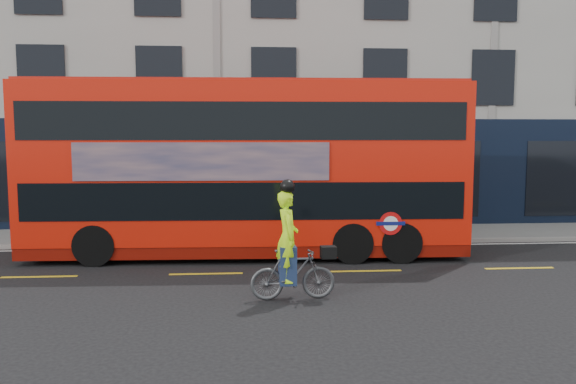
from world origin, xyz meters
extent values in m
plane|color=black|center=(0.00, 0.00, 0.00)|extent=(120.00, 120.00, 0.00)
cube|color=slate|center=(0.00, 6.50, 0.06)|extent=(60.00, 3.00, 0.12)
cube|color=gray|center=(0.00, 5.00, 0.07)|extent=(60.00, 0.12, 0.13)
cube|color=#A8A69E|center=(0.00, 13.00, 7.50)|extent=(50.00, 10.00, 15.00)
cube|color=black|center=(0.00, 7.98, 2.00)|extent=(50.00, 0.08, 4.00)
cube|color=silver|center=(0.00, 4.70, 0.00)|extent=(58.00, 0.10, 0.01)
cube|color=red|center=(1.01, 3.70, 2.65)|extent=(12.11, 3.08, 4.32)
cube|color=#690B04|center=(1.01, 3.70, 0.33)|extent=(12.11, 3.03, 0.33)
cube|color=black|center=(1.01, 3.70, 1.70)|extent=(11.63, 3.11, 0.98)
cube|color=black|center=(1.01, 3.70, 3.77)|extent=(11.63, 3.11, 0.98)
cube|color=#AE180B|center=(1.01, 3.70, 4.83)|extent=(11.86, 2.97, 0.09)
cube|color=black|center=(7.04, 3.53, 1.70)|extent=(0.11, 2.46, 0.98)
cube|color=black|center=(7.04, 3.53, 3.77)|extent=(0.11, 2.46, 0.98)
cube|color=black|center=(-5.03, 3.88, 1.70)|extent=(0.11, 2.46, 0.98)
cube|color=#9F716E|center=(-0.13, 2.34, 2.73)|extent=(6.56, 0.23, 0.98)
cylinder|color=red|center=(4.80, 2.20, 1.09)|extent=(0.61, 0.04, 0.61)
cylinder|color=white|center=(4.80, 2.19, 1.09)|extent=(0.39, 0.03, 0.39)
cube|color=#0C1459|center=(4.79, 2.19, 1.09)|extent=(0.77, 0.04, 0.10)
cylinder|color=black|center=(5.16, 3.58, 0.55)|extent=(1.17, 2.82, 1.09)
cylinder|color=black|center=(3.85, 3.62, 0.55)|extent=(1.17, 2.82, 1.09)
cylinder|color=black|center=(-2.93, 3.82, 0.55)|extent=(1.17, 2.82, 1.09)
imported|color=#4B4D51|center=(1.96, -0.81, 0.53)|extent=(1.80, 0.61, 1.07)
imported|color=#B3EE14|center=(1.85, -0.82, 1.34)|extent=(0.49, 0.71, 1.88)
cube|color=black|center=(2.71, -0.77, 0.98)|extent=(0.33, 0.27, 0.25)
cube|color=#1D2C4E|center=(1.85, -0.82, 0.74)|extent=(0.37, 0.45, 0.80)
sphere|color=black|center=(1.85, -0.82, 2.36)|extent=(0.30, 0.30, 0.30)
camera|label=1|loc=(1.03, -12.17, 3.40)|focal=35.00mm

